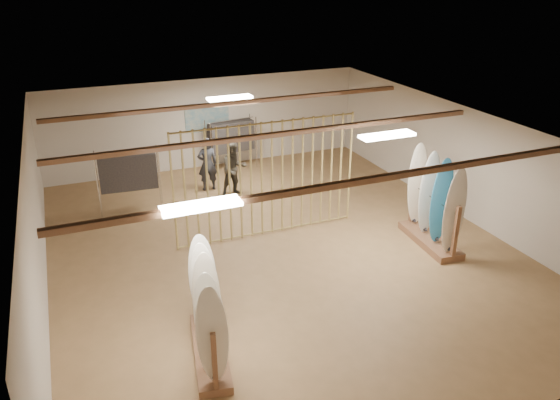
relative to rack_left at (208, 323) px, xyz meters
name	(u,v)px	position (x,y,z in m)	size (l,w,h in m)	color
floor	(280,248)	(2.51, 3.01, -0.65)	(12.00, 12.00, 0.00)	#9A744A
ceiling	(280,130)	(2.51, 3.01, 2.15)	(12.00, 12.00, 0.00)	gray
wall_back	(207,123)	(2.51, 9.01, 0.75)	(12.00, 12.00, 0.00)	beige
wall_front	(459,360)	(2.51, -2.99, 0.75)	(12.00, 12.00, 0.00)	beige
wall_left	(35,231)	(-2.49, 3.01, 0.75)	(12.00, 12.00, 0.00)	beige
wall_right	(463,162)	(7.51, 3.01, 0.75)	(12.00, 12.00, 0.00)	beige
ceiling_slats	(280,134)	(2.51, 3.01, 2.07)	(9.50, 6.12, 0.10)	brown
light_panels	(280,133)	(2.51, 3.01, 2.09)	(1.20, 0.35, 0.06)	white
bamboo_partition	(267,179)	(2.51, 3.81, 0.75)	(4.45, 0.05, 2.78)	tan
poster	(207,117)	(2.51, 8.99, 0.95)	(1.40, 0.03, 0.90)	teal
rack_left	(208,323)	(0.00, 0.00, 0.00)	(0.87, 2.07, 1.91)	brown
rack_right	(433,214)	(5.83, 1.88, 0.10)	(0.78, 1.96, 2.23)	brown
clothing_rack_a	(128,172)	(-0.32, 6.43, 0.43)	(1.55, 0.50, 1.66)	silver
clothing_rack_b	(231,137)	(3.09, 8.41, 0.42)	(1.52, 0.56, 1.64)	silver
shopper_a	(207,161)	(1.94, 7.04, 0.23)	(0.64, 0.43, 1.76)	#282930
shopper_b	(234,165)	(2.52, 6.38, 0.23)	(0.85, 0.66, 1.76)	#353129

